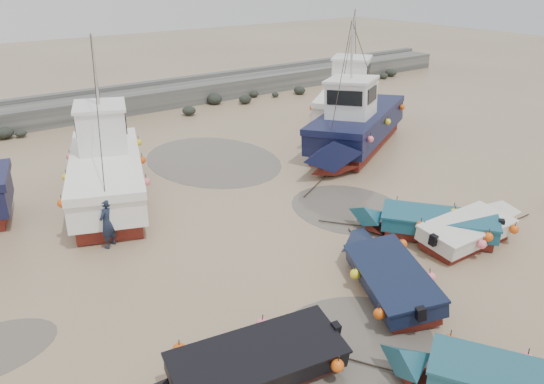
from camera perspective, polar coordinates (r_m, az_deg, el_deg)
The scene contains 14 objects.
ground at distance 15.97m, azimuth 7.04°, elevation -9.33°, with size 120.00×120.00×0.00m, color tan.
seawall at distance 33.97m, azimuth -18.97°, elevation 8.60°, with size 60.00×4.92×1.50m.
puddle_a at distance 13.69m, azimuth 8.56°, elevation -15.76°, with size 4.38×4.38×0.01m, color #554F46.
puddle_b at distance 20.40m, azimuth 8.21°, elevation -1.73°, with size 4.05×4.05×0.01m, color #554F46.
puddle_d at distance 25.32m, azimuth -6.40°, elevation 3.44°, with size 5.88×5.88×0.01m, color #554F46.
dinghy_1 at distance 15.57m, azimuth 12.55°, elevation -8.32°, with size 3.35×5.63×1.43m.
dinghy_2 at distance 12.68m, azimuth 22.14°, elevation -17.97°, with size 3.38×4.90×1.43m.
dinghy_4 at distance 12.20m, azimuth -3.36°, elevation -17.92°, with size 6.19×2.52×1.43m.
dinghy_5 at distance 18.83m, azimuth 20.74°, elevation -3.49°, with size 5.63×2.09×1.43m.
dinghy_6 at distance 18.76m, azimuth 16.40°, elevation -3.01°, with size 4.40×5.26×1.43m.
cabin_boat_1 at distance 21.76m, azimuth -17.45°, elevation 2.78°, with size 5.34×10.51×6.22m.
cabin_boat_2 at distance 26.45m, azimuth 8.90°, elevation 7.15°, with size 10.46×6.91×6.22m.
cabin_boat_3 at distance 31.87m, azimuth 8.26°, elevation 10.04°, with size 8.66×7.25×6.22m.
person at distance 18.36m, azimuth -16.99°, elevation -5.61°, with size 0.64×0.42×1.75m, color #192236.
Camera 1 is at (-9.37, -9.66, 8.59)m, focal length 35.00 mm.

